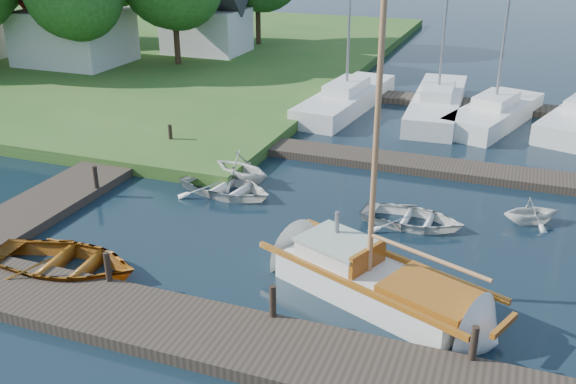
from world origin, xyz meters
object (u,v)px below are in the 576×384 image
(tender_b, at_px, (241,166))
(marina_boat_1, at_px, (438,102))
(tender_c, at_px, (412,216))
(mooring_post_2, at_px, (273,301))
(dinghy, at_px, (62,259))
(house_a, at_px, (72,22))
(marina_boat_0, at_px, (346,98))
(sailboat, at_px, (380,287))
(marina_boat_2, at_px, (494,112))
(mooring_post_1, at_px, (108,267))
(tender_d, at_px, (532,209))
(mooring_post_5, at_px, (170,134))
(house_c, at_px, (206,20))
(mooring_post_3, at_px, (474,343))
(tender_a, at_px, (226,184))
(mooring_post_4, at_px, (96,177))

(tender_b, xyz_separation_m, marina_boat_1, (5.26, 11.54, -0.08))
(tender_c, bearing_deg, mooring_post_2, 165.61)
(dinghy, xyz_separation_m, tender_b, (1.83, 7.55, 0.21))
(house_a, bearing_deg, marina_boat_0, -7.68)
(sailboat, bearing_deg, marina_boat_2, 107.13)
(dinghy, bearing_deg, marina_boat_2, -33.48)
(mooring_post_1, height_order, tender_d, mooring_post_1)
(tender_d, height_order, marina_boat_2, marina_boat_2)
(mooring_post_5, distance_m, sailboat, 13.23)
(mooring_post_2, relative_size, marina_boat_0, 0.08)
(tender_c, relative_size, marina_boat_1, 0.29)
(mooring_post_2, height_order, house_c, house_c)
(mooring_post_2, relative_size, mooring_post_5, 1.00)
(mooring_post_3, distance_m, house_a, 33.50)
(sailboat, relative_size, marina_boat_0, 1.00)
(mooring_post_2, relative_size, mooring_post_3, 1.00)
(tender_d, height_order, house_c, house_c)
(mooring_post_3, bearing_deg, dinghy, 178.39)
(tender_c, xyz_separation_m, marina_boat_1, (-1.16, 12.87, 0.24))
(marina_boat_0, relative_size, house_c, 1.86)
(mooring_post_2, distance_m, house_a, 30.14)
(mooring_post_1, xyz_separation_m, marina_boat_0, (1.02, 18.57, -0.14))
(mooring_post_3, height_order, dinghy, mooring_post_3)
(marina_boat_0, bearing_deg, tender_a, -178.74)
(tender_c, bearing_deg, mooring_post_4, 101.28)
(mooring_post_4, distance_m, marina_boat_0, 14.47)
(tender_b, height_order, tender_c, tender_b)
(dinghy, xyz_separation_m, tender_c, (8.24, 6.23, -0.11))
(mooring_post_1, bearing_deg, marina_boat_2, 66.28)
(mooring_post_2, bearing_deg, house_c, 119.86)
(mooring_post_3, xyz_separation_m, tender_b, (-8.87, 7.85, -0.05))
(marina_boat_1, bearing_deg, marina_boat_0, 97.80)
(mooring_post_1, bearing_deg, mooring_post_5, 111.80)
(mooring_post_3, height_order, tender_d, mooring_post_3)
(mooring_post_4, xyz_separation_m, tender_c, (10.55, 1.53, -0.37))
(mooring_post_1, xyz_separation_m, marina_boat_1, (5.39, 19.40, -0.14))
(house_c, bearing_deg, mooring_post_3, -53.47)
(mooring_post_3, distance_m, tender_b, 11.85)
(dinghy, distance_m, tender_a, 6.65)
(mooring_post_3, relative_size, mooring_post_5, 1.00)
(mooring_post_4, distance_m, tender_a, 4.44)
(tender_d, bearing_deg, tender_b, 63.30)
(sailboat, bearing_deg, mooring_post_3, -17.43)
(dinghy, relative_size, tender_d, 2.37)
(mooring_post_5, xyz_separation_m, marina_boat_2, (12.12, 8.48, -0.12))
(marina_boat_2, bearing_deg, mooring_post_3, -160.06)
(mooring_post_3, distance_m, tender_c, 6.98)
(mooring_post_5, relative_size, dinghy, 0.19)
(mooring_post_4, distance_m, mooring_post_5, 5.00)
(mooring_post_1, relative_size, marina_boat_2, 0.07)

